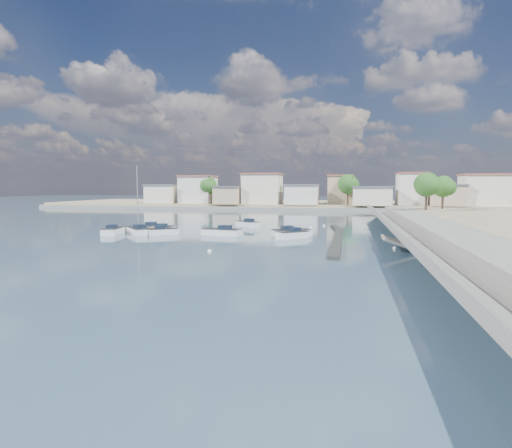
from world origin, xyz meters
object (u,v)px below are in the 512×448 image
at_px(motorboat_e, 114,231).
at_px(sailboat, 138,231).
at_px(motorboat_c, 220,232).
at_px(motorboat_a, 164,230).
at_px(motorboat_f, 247,224).
at_px(motorboat_b, 164,232).
at_px(motorboat_h, 293,233).
at_px(motorboat_d, 291,235).
at_px(motorboat_g, 148,229).

relative_size(motorboat_e, sailboat, 0.56).
xyz_separation_m(motorboat_c, motorboat_e, (-13.85, -1.51, -0.00)).
bearing_deg(sailboat, motorboat_a, 30.16).
height_order(motorboat_a, motorboat_c, same).
bearing_deg(motorboat_f, motorboat_c, -93.14).
distance_m(motorboat_f, sailboat, 17.18).
bearing_deg(motorboat_b, motorboat_c, 10.01).
relative_size(motorboat_c, motorboat_h, 1.09).
distance_m(motorboat_a, motorboat_b, 2.54).
bearing_deg(sailboat, motorboat_e, -162.76).
relative_size(motorboat_b, motorboat_h, 0.73).
bearing_deg(motorboat_c, motorboat_a, 172.37).
relative_size(motorboat_a, motorboat_d, 1.29).
xyz_separation_m(motorboat_b, motorboat_e, (-6.87, -0.28, 0.00)).
relative_size(motorboat_d, motorboat_e, 0.78).
relative_size(motorboat_d, motorboat_g, 0.73).
distance_m(motorboat_a, motorboat_f, 14.02).
bearing_deg(motorboat_d, motorboat_e, 179.94).
distance_m(motorboat_b, motorboat_e, 6.88).
height_order(motorboat_a, motorboat_h, same).
bearing_deg(motorboat_e, motorboat_a, 24.01).
distance_m(motorboat_e, motorboat_h, 23.14).
distance_m(motorboat_d, motorboat_h, 2.67).
bearing_deg(motorboat_g, motorboat_b, -39.57).
bearing_deg(motorboat_h, motorboat_a, -179.80).
height_order(motorboat_e, motorboat_g, same).
height_order(motorboat_c, motorboat_e, same).
bearing_deg(motorboat_e, motorboat_g, 46.03).
xyz_separation_m(motorboat_c, motorboat_d, (9.22, -1.54, -0.00)).
distance_m(motorboat_a, motorboat_c, 8.11).
xyz_separation_m(motorboat_e, motorboat_f, (14.51, 13.58, -0.00)).
bearing_deg(motorboat_h, sailboat, -175.04).
relative_size(motorboat_f, motorboat_g, 0.81).
xyz_separation_m(motorboat_d, motorboat_f, (-8.56, 13.61, 0.00)).
relative_size(motorboat_a, motorboat_f, 1.17).
bearing_deg(motorboat_e, motorboat_d, -0.06).
relative_size(motorboat_e, motorboat_h, 0.98).
relative_size(motorboat_e, motorboat_g, 0.94).
height_order(motorboat_b, sailboat, sailboat).
xyz_separation_m(motorboat_c, motorboat_g, (-10.65, 1.81, 0.00)).
relative_size(motorboat_a, motorboat_c, 0.91).
bearing_deg(motorboat_a, motorboat_e, -155.99).
bearing_deg(motorboat_c, motorboat_f, 86.86).
height_order(motorboat_f, motorboat_h, same).
bearing_deg(motorboat_h, motorboat_d, -88.17).
height_order(motorboat_b, motorboat_e, same).
xyz_separation_m(motorboat_b, motorboat_d, (16.20, -0.30, -0.00)).
xyz_separation_m(motorboat_f, motorboat_g, (-11.31, -10.27, 0.00)).
xyz_separation_m(motorboat_c, motorboat_h, (9.14, 1.14, -0.00)).
xyz_separation_m(motorboat_a, motorboat_b, (1.06, -2.31, -0.00)).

